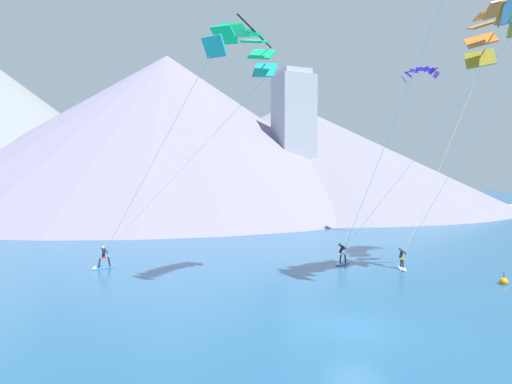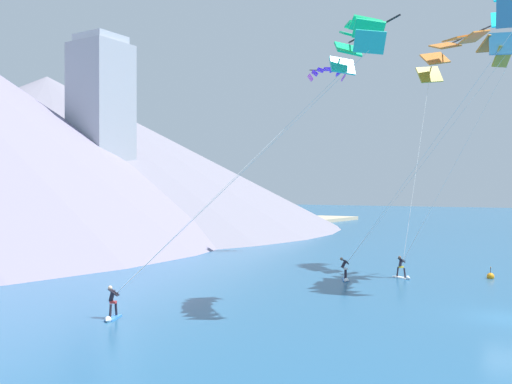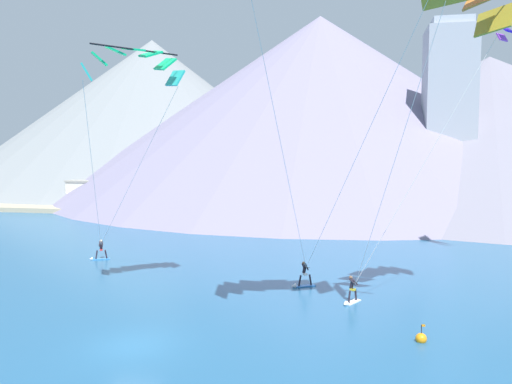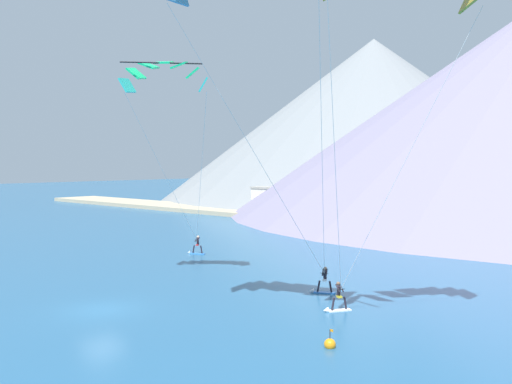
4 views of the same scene
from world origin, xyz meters
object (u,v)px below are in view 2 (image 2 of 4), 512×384
kitesurfer_near_trail (345,273)px  parafoil_kite_distant_high_outer (327,73)px  kitesurfer_mid_center (111,309)px  parafoil_kite_near_lead (461,51)px  parafoil_kite_mid_center (357,41)px  race_marker_buoy (490,276)px  kitesurfer_near_lead (403,271)px

kitesurfer_near_trail → parafoil_kite_distant_high_outer: 26.47m
parafoil_kite_distant_high_outer → kitesurfer_near_trail: bearing=-150.3°
kitesurfer_mid_center → parafoil_kite_distant_high_outer: (34.59, 4.09, 18.78)m
parafoil_kite_near_lead → kitesurfer_mid_center: bearing=157.3°
parafoil_kite_mid_center → kitesurfer_near_trail: bearing=26.8°
kitesurfer_near_trail → parafoil_kite_near_lead: parafoil_kite_near_lead is taller
parafoil_kite_mid_center → race_marker_buoy: size_ratio=14.30×
kitesurfer_near_lead → kitesurfer_near_trail: size_ratio=1.00×
kitesurfer_mid_center → parafoil_kite_mid_center: (8.31, -10.24, 14.39)m
parafoil_kite_near_lead → parafoil_kite_mid_center: 19.38m
kitesurfer_near_lead → parafoil_kite_near_lead: 18.73m
kitesurfer_near_lead → kitesurfer_near_trail: (-3.37, 3.29, 0.03)m
kitesurfer_near_lead → parafoil_kite_distant_high_outer: size_ratio=0.46×
kitesurfer_mid_center → race_marker_buoy: 28.95m
kitesurfer_near_lead → kitesurfer_near_trail: bearing=135.7°
kitesurfer_mid_center → parafoil_kite_near_lead: bearing=-22.7°
kitesurfer_near_lead → parafoil_kite_distant_high_outer: bearing=44.3°
kitesurfer_near_lead → race_marker_buoy: 6.69m
kitesurfer_near_trail → parafoil_kite_mid_center: bearing=-153.2°
parafoil_kite_near_lead → parafoil_kite_distant_high_outer: 17.15m
kitesurfer_near_trail → parafoil_kite_distant_high_outer: parafoil_kite_distant_high_outer is taller
parafoil_kite_near_lead → parafoil_kite_distant_high_outer: (7.20, 15.52, 1.19)m
parafoil_kite_near_lead → race_marker_buoy: 18.31m
race_marker_buoy → kitesurfer_near_lead: bearing=121.9°
kitesurfer_near_lead → race_marker_buoy: bearing=-58.1°
kitesurfer_near_lead → parafoil_kite_near_lead: parafoil_kite_near_lead is taller
kitesurfer_mid_center → race_marker_buoy: bearing=-29.2°
kitesurfer_mid_center → parafoil_kite_near_lead: parafoil_kite_near_lead is taller
parafoil_kite_near_lead → parafoil_kite_mid_center: bearing=176.4°
kitesurfer_near_lead → parafoil_kite_distant_high_outer: parafoil_kite_distant_high_outer is taller
kitesurfer_mid_center → parafoil_kite_near_lead: size_ratio=0.10×
kitesurfer_near_trail → parafoil_kite_mid_center: parafoil_kite_mid_center is taller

